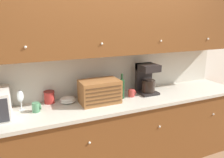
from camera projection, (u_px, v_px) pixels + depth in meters
name	position (u px, v px, depth m)	size (l,w,h in m)	color
ground_plane	(106.00, 154.00, 3.19)	(24.00, 24.00, 0.00)	#896647
wall_back	(104.00, 67.00, 2.88)	(5.94, 0.06, 2.60)	white
counter_unit	(115.00, 135.00, 2.78)	(3.56, 0.66, 0.95)	brown
backsplash_panel	(105.00, 73.00, 2.87)	(3.54, 0.01, 0.54)	beige
upper_cabinets	(124.00, 18.00, 2.60)	(3.54, 0.37, 0.85)	brown
wine_glass	(20.00, 97.00, 2.33)	(0.07, 0.07, 0.23)	silver
mug	(36.00, 107.00, 2.31)	(0.09, 0.08, 0.10)	#4C845B
storage_canister	(49.00, 97.00, 2.56)	(0.12, 0.12, 0.14)	#B22D28
bowl_stack_on_counter	(68.00, 100.00, 2.58)	(0.19, 0.19, 0.07)	silver
bread_box	(100.00, 92.00, 2.55)	(0.46, 0.28, 0.27)	#996033
wine_bottle	(122.00, 87.00, 2.70)	(0.07, 0.07, 0.31)	#19381E
mug_blue_second	(132.00, 93.00, 2.78)	(0.09, 0.08, 0.09)	#B73D38
coffee_maker	(147.00, 78.00, 2.88)	(0.24, 0.26, 0.40)	black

